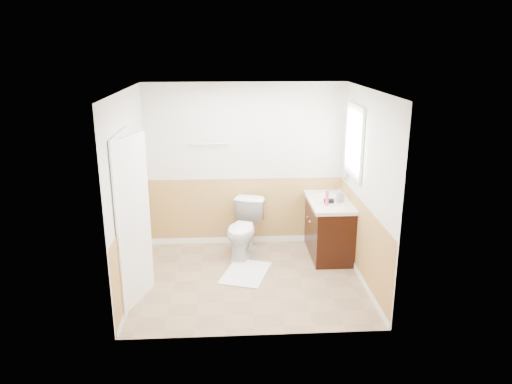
{
  "coord_description": "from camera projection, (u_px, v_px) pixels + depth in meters",
  "views": [
    {
      "loc": [
        -0.27,
        -5.88,
        3.03
      ],
      "look_at": [
        0.1,
        0.25,
        1.15
      ],
      "focal_mm": 34.13,
      "sensor_mm": 36.0,
      "label": 1
    }
  ],
  "objects": [
    {
      "name": "wall_back",
      "position": [
        245.0,
        166.0,
        7.39
      ],
      "size": [
        3.0,
        0.0,
        3.0
      ],
      "primitive_type": "plane",
      "rotation": [
        1.57,
        0.0,
        0.0
      ],
      "color": "silver",
      "rests_on": "floor"
    },
    {
      "name": "soap_dispenser",
      "position": [
        340.0,
        196.0,
        6.96
      ],
      "size": [
        0.1,
        0.1,
        0.19
      ],
      "primitive_type": "imported",
      "rotation": [
        0.0,
        0.0,
        0.17
      ],
      "color": "gray",
      "rests_on": "countertop"
    },
    {
      "name": "wainscot_right",
      "position": [
        361.0,
        242.0,
        6.46
      ],
      "size": [
        0.0,
        2.6,
        2.6
      ],
      "primitive_type": "plane",
      "rotation": [
        1.57,
        0.0,
        -1.57
      ],
      "color": "tan",
      "rests_on": "floor"
    },
    {
      "name": "floor",
      "position": [
        250.0,
        279.0,
        6.52
      ],
      "size": [
        3.0,
        3.0,
        0.0
      ],
      "primitive_type": "plane",
      "color": "#8C7051",
      "rests_on": "ground"
    },
    {
      "name": "vanity_knob_right",
      "position": [
        308.0,
        217.0,
        7.25
      ],
      "size": [
        0.03,
        0.03,
        0.03
      ],
      "primitive_type": "sphere",
      "color": "#BCBBC2",
      "rests_on": "vanity_cabinet"
    },
    {
      "name": "hair_dryer_handle",
      "position": [
        326.0,
        201.0,
        7.01
      ],
      "size": [
        0.03,
        0.03,
        0.07
      ],
      "primitive_type": "cylinder",
      "color": "black",
      "rests_on": "countertop"
    },
    {
      "name": "wall_front",
      "position": [
        255.0,
        227.0,
        4.91
      ],
      "size": [
        3.0,
        0.0,
        3.0
      ],
      "primitive_type": "plane",
      "rotation": [
        -1.57,
        0.0,
        0.0
      ],
      "color": "silver",
      "rests_on": "floor"
    },
    {
      "name": "bath_mat",
      "position": [
        246.0,
        273.0,
        6.68
      ],
      "size": [
        0.77,
        0.93,
        0.02
      ],
      "primitive_type": "cube",
      "rotation": [
        0.0,
        0.0,
        -0.32
      ],
      "color": "white",
      "rests_on": "floor"
    },
    {
      "name": "window_frame",
      "position": [
        354.0,
        141.0,
        6.65
      ],
      "size": [
        0.04,
        0.8,
        1.0
      ],
      "primitive_type": "cube",
      "color": "white",
      "rests_on": "wall_right"
    },
    {
      "name": "tp_roll",
      "position": [
        239.0,
        202.0,
        7.48
      ],
      "size": [
        0.1,
        0.11,
        0.11
      ],
      "primitive_type": "cylinder",
      "rotation": [
        0.0,
        1.57,
        0.0
      ],
      "color": "white",
      "rests_on": "tp_holder_bar"
    },
    {
      "name": "hair_dryer_body",
      "position": [
        329.0,
        201.0,
        6.92
      ],
      "size": [
        0.14,
        0.07,
        0.07
      ],
      "primitive_type": "cylinder",
      "rotation": [
        0.0,
        1.57,
        0.0
      ],
      "color": "black",
      "rests_on": "countertop"
    },
    {
      "name": "wainscot_back",
      "position": [
        246.0,
        212.0,
        7.6
      ],
      "size": [
        3.0,
        0.0,
        3.0
      ],
      "primitive_type": "plane",
      "rotation": [
        1.57,
        0.0,
        0.0
      ],
      "color": "tan",
      "rests_on": "floor"
    },
    {
      "name": "door_knob",
      "position": [
        142.0,
        218.0,
        6.05
      ],
      "size": [
        0.06,
        0.06,
        0.06
      ],
      "primitive_type": "sphere",
      "color": "silver",
      "rests_on": "door"
    },
    {
      "name": "vanity_cabinet",
      "position": [
        329.0,
        228.0,
        7.22
      ],
      "size": [
        0.55,
        1.1,
        0.8
      ],
      "primitive_type": "cube",
      "color": "black",
      "rests_on": "floor"
    },
    {
      "name": "faucet",
      "position": [
        340.0,
        192.0,
        7.22
      ],
      "size": [
        0.02,
        0.02,
        0.14
      ],
      "primitive_type": "cylinder",
      "color": "silver",
      "rests_on": "countertop"
    },
    {
      "name": "wainscot_front",
      "position": [
        255.0,
        293.0,
        5.14
      ],
      "size": [
        3.0,
        0.0,
        3.0
      ],
      "primitive_type": "plane",
      "rotation": [
        -1.57,
        0.0,
        0.0
      ],
      "color": "tan",
      "rests_on": "floor"
    },
    {
      "name": "sink_basin",
      "position": [
        328.0,
        196.0,
        7.23
      ],
      "size": [
        0.36,
        0.36,
        0.02
      ],
      "primitive_type": "cylinder",
      "color": "white",
      "rests_on": "countertop"
    },
    {
      "name": "towel_bar",
      "position": [
        208.0,
        144.0,
        7.21
      ],
      "size": [
        0.62,
        0.02,
        0.02
      ],
      "primitive_type": "cylinder",
      "rotation": [
        0.0,
        1.57,
        0.0
      ],
      "color": "silver",
      "rests_on": "wall_back"
    },
    {
      "name": "ceiling",
      "position": [
        249.0,
        90.0,
        5.79
      ],
      "size": [
        3.0,
        3.0,
        0.0
      ],
      "primitive_type": "plane",
      "rotation": [
        3.14,
        0.0,
        0.0
      ],
      "color": "white",
      "rests_on": "floor"
    },
    {
      "name": "toilet",
      "position": [
        244.0,
        229.0,
        7.18
      ],
      "size": [
        0.68,
        0.9,
        0.81
      ],
      "primitive_type": "imported",
      "rotation": [
        0.0,
        0.0,
        -0.32
      ],
      "color": "white",
      "rests_on": "floor"
    },
    {
      "name": "tp_sheet",
      "position": [
        239.0,
        208.0,
        7.51
      ],
      "size": [
        0.1,
        0.01,
        0.16
      ],
      "primitive_type": "cube",
      "color": "white",
      "rests_on": "tp_roll"
    },
    {
      "name": "vanity_knob_left",
      "position": [
        310.0,
        222.0,
        7.06
      ],
      "size": [
        0.03,
        0.03,
        0.03
      ],
      "primitive_type": "sphere",
      "color": "silver",
      "rests_on": "vanity_cabinet"
    },
    {
      "name": "door_frame",
      "position": [
        126.0,
        222.0,
        5.7
      ],
      "size": [
        0.02,
        0.92,
        2.1
      ],
      "primitive_type": "cube",
      "color": "white",
      "rests_on": "wall_left"
    },
    {
      "name": "mirror_panel",
      "position": [
        345.0,
        148.0,
        7.2
      ],
      "size": [
        0.02,
        0.35,
        0.9
      ],
      "primitive_type": "cube",
      "color": "silver",
      "rests_on": "wall_right"
    },
    {
      "name": "lotion_bottle",
      "position": [
        327.0,
        198.0,
        6.8
      ],
      "size": [
        0.05,
        0.05,
        0.22
      ],
      "primitive_type": "cylinder",
      "color": "#E63B6B",
      "rests_on": "countertop"
    },
    {
      "name": "window_glass",
      "position": [
        355.0,
        141.0,
        6.65
      ],
      "size": [
        0.01,
        0.7,
        0.9
      ],
      "primitive_type": "cube",
      "color": "white",
      "rests_on": "wall_right"
    },
    {
      "name": "wall_left",
      "position": [
        129.0,
        192.0,
        6.06
      ],
      "size": [
        0.0,
        3.0,
        3.0
      ],
      "primitive_type": "plane",
      "rotation": [
        1.57,
        0.0,
        1.57
      ],
      "color": "silver",
      "rests_on": "floor"
    },
    {
      "name": "door",
      "position": [
        132.0,
        222.0,
        5.71
      ],
      "size": [
        0.29,
        0.78,
        2.04
      ],
      "primitive_type": "cube",
      "rotation": [
        0.0,
        0.0,
        -0.31
      ],
      "color": "white",
      "rests_on": "wall_left"
    },
    {
      "name": "countertop",
      "position": [
        329.0,
        201.0,
        7.09
      ],
      "size": [
        0.6,
        1.15,
        0.05
      ],
      "primitive_type": "cube",
      "color": "beige",
      "rests_on": "vanity_cabinet"
    },
    {
      "name": "tp_holder_bar",
      "position": [
        239.0,
        202.0,
        7.48
      ],
      "size": [
        0.14,
        0.02,
        0.02
      ],
      "primitive_type": "cylinder",
      "rotation": [
        0.0,
        1.57,
        0.0
      ],
      "color": "silver",
      "rests_on": "wall_back"
    },
    {
      "name": "wainscot_left",
      "position": [
        135.0,
        248.0,
        6.29
      ],
      "size": [
        0.0,
        2.6,
        2.6
      ],
      "primitive_type": "plane",
      "rotation": [
        1.57,
        0.0,
        1.57
      ],
      "color": "tan",
      "rests_on": "floor"
    },
    {
      "name": "wall_right",
      "position": [
        366.0,
        188.0,
        6.24
      ],
      "size": [
        0.0,
        3.0,
        3.0
      ],
      "primitive_type": "plane",
      "rotation": [
        1.57,
        0.0,
        -1.57
      ],
      "color": "silver",
      "rests_on": "floor"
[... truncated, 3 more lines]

